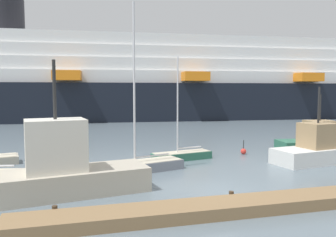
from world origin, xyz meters
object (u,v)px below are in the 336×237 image
object	(u,v)px
fishing_boat_0	(320,149)
fishing_boat_1	(317,141)
sailboat_0	(141,164)
channel_buoy_0	(243,151)
cruise_ship	(129,83)
sailboat_1	(182,155)
fishing_boat_2	(62,169)

from	to	relation	value
fishing_boat_0	fishing_boat_1	bearing A→B (deg)	-133.56
fishing_boat_1	sailboat_0	bearing A→B (deg)	-162.96
sailboat_0	fishing_boat_1	size ratio (longest dim) A/B	1.63
fishing_boat_0	fishing_boat_1	size ratio (longest dim) A/B	1.18
channel_buoy_0	fishing_boat_0	bearing A→B (deg)	-47.42
fishing_boat_1	cruise_ship	size ratio (longest dim) A/B	0.05
sailboat_1	cruise_ship	world-z (taller)	cruise_ship
sailboat_0	fishing_boat_1	bearing A→B (deg)	174.90
sailboat_1	channel_buoy_0	world-z (taller)	sailboat_1
fishing_boat_1	sailboat_1	bearing A→B (deg)	-173.45
sailboat_1	channel_buoy_0	distance (m)	6.10
fishing_boat_0	cruise_ship	size ratio (longest dim) A/B	0.06
sailboat_1	fishing_boat_1	world-z (taller)	sailboat_1
sailboat_0	fishing_boat_2	bearing A→B (deg)	24.14
cruise_ship	fishing_boat_2	bearing A→B (deg)	-97.59
fishing_boat_2	fishing_boat_1	bearing A→B (deg)	-171.01
cruise_ship	fishing_boat_0	bearing A→B (deg)	-74.95
fishing_boat_0	fishing_boat_2	size ratio (longest dim) A/B	0.90
sailboat_0	cruise_ship	bearing A→B (deg)	-112.70
channel_buoy_0	cruise_ship	bearing A→B (deg)	96.03
sailboat_0	fishing_boat_2	size ratio (longest dim) A/B	1.24
sailboat_0	channel_buoy_0	distance (m)	10.75
sailboat_0	fishing_boat_2	xyz separation A→B (m)	(-5.05, -4.22, 0.88)
sailboat_1	fishing_boat_0	size ratio (longest dim) A/B	1.00
fishing_boat_1	channel_buoy_0	world-z (taller)	fishing_boat_1
sailboat_0	sailboat_1	world-z (taller)	sailboat_0
sailboat_1	fishing_boat_2	size ratio (longest dim) A/B	0.90
fishing_boat_1	fishing_boat_2	xyz separation A→B (m)	(-21.91, -7.38, 0.39)
fishing_boat_1	channel_buoy_0	size ratio (longest dim) A/B	5.65
fishing_boat_1	cruise_ship	distance (m)	44.33
sailboat_1	cruise_ship	bearing A→B (deg)	-104.10
sailboat_0	channel_buoy_0	xyz separation A→B (m)	(9.97, 4.03, -0.26)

